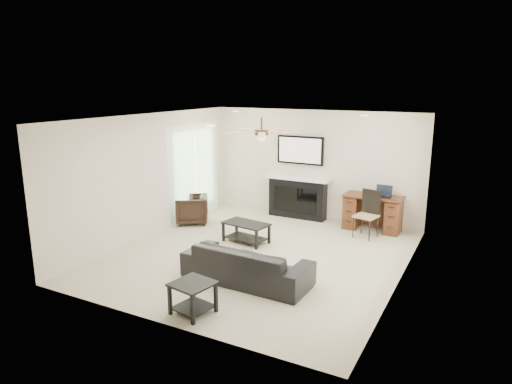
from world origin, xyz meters
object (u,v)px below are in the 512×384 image
(sofa, at_px, (247,264))
(coffee_table, at_px, (246,233))
(fireplace_unit, at_px, (298,178))
(desk, at_px, (372,213))
(armchair, at_px, (192,209))

(sofa, distance_m, coffee_table, 1.84)
(fireplace_unit, relative_size, desk, 1.57)
(coffee_table, bearing_deg, desk, 52.55)
(armchair, relative_size, desk, 0.57)
(coffee_table, bearing_deg, armchair, 170.62)
(fireplace_unit, distance_m, desk, 1.88)
(armchair, relative_size, fireplace_unit, 0.37)
(desk, bearing_deg, fireplace_unit, 176.32)
(coffee_table, height_order, desk, desk)
(sofa, height_order, coffee_table, sofa)
(fireplace_unit, bearing_deg, sofa, -79.57)
(armchair, height_order, fireplace_unit, fireplace_unit)
(fireplace_unit, bearing_deg, armchair, -141.91)
(coffee_table, height_order, fireplace_unit, fireplace_unit)
(coffee_table, bearing_deg, sofa, -52.09)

